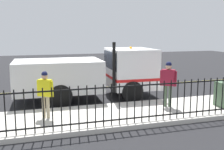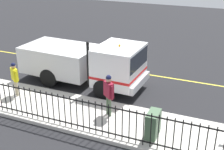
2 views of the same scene
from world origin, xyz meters
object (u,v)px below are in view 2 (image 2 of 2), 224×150
at_px(worker_standing, 109,91).
at_px(pedestrian_distant, 15,76).
at_px(traffic_cone, 91,62).
at_px(utility_cabinet, 153,124).
at_px(work_truck, 89,61).

height_order(worker_standing, pedestrian_distant, worker_standing).
bearing_deg(traffic_cone, utility_cabinet, 43.79).
height_order(pedestrian_distant, traffic_cone, pedestrian_distant).
distance_m(worker_standing, traffic_cone, 5.81).
relative_size(pedestrian_distant, utility_cabinet, 1.67).
bearing_deg(worker_standing, traffic_cone, -16.60).
xyz_separation_m(work_truck, traffic_cone, (-2.13, -1.01, -0.93)).
height_order(worker_standing, utility_cabinet, worker_standing).
xyz_separation_m(pedestrian_distant, utility_cabinet, (0.70, 6.70, -0.50)).
relative_size(worker_standing, traffic_cone, 2.56).
bearing_deg(work_truck, pedestrian_distant, -40.43).
xyz_separation_m(utility_cabinet, traffic_cone, (-5.49, -5.26, -0.29)).
bearing_deg(traffic_cone, worker_standing, 34.00).
distance_m(work_truck, utility_cabinet, 5.46).
relative_size(utility_cabinet, traffic_cone, 1.39).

